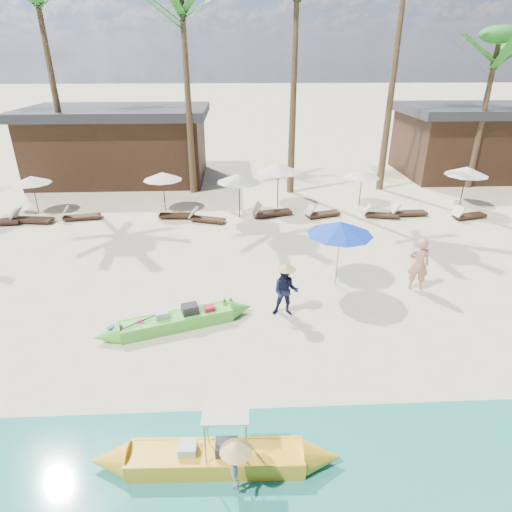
{
  "coord_description": "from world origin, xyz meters",
  "views": [
    {
      "loc": [
        -0.98,
        -9.59,
        7.08
      ],
      "look_at": [
        -0.4,
        2.0,
        1.62
      ],
      "focal_mm": 30.0,
      "sensor_mm": 36.0,
      "label": 1
    }
  ],
  "objects_px": {
    "tourist": "(419,264)",
    "blue_umbrella": "(340,228)",
    "yellow_canoe": "(216,458)",
    "green_canoe": "(177,320)"
  },
  "relations": [
    {
      "from": "tourist",
      "to": "blue_umbrella",
      "type": "height_order",
      "value": "blue_umbrella"
    },
    {
      "from": "tourist",
      "to": "blue_umbrella",
      "type": "xyz_separation_m",
      "value": [
        -2.6,
        0.36,
        1.16
      ]
    },
    {
      "from": "blue_umbrella",
      "to": "tourist",
      "type": "bearing_deg",
      "value": -7.99
    },
    {
      "from": "yellow_canoe",
      "to": "tourist",
      "type": "bearing_deg",
      "value": 47.44
    },
    {
      "from": "green_canoe",
      "to": "yellow_canoe",
      "type": "relative_size",
      "value": 0.93
    },
    {
      "from": "tourist",
      "to": "green_canoe",
      "type": "bearing_deg",
      "value": 27.82
    },
    {
      "from": "yellow_canoe",
      "to": "blue_umbrella",
      "type": "distance_m",
      "value": 8.11
    },
    {
      "from": "green_canoe",
      "to": "blue_umbrella",
      "type": "height_order",
      "value": "blue_umbrella"
    },
    {
      "from": "yellow_canoe",
      "to": "tourist",
      "type": "distance_m",
      "value": 9.18
    },
    {
      "from": "green_canoe",
      "to": "yellow_canoe",
      "type": "height_order",
      "value": "yellow_canoe"
    }
  ]
}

